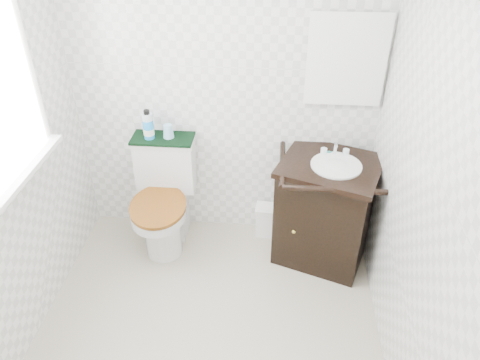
# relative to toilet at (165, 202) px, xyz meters

# --- Properties ---
(floor) EXTENTS (2.40, 2.40, 0.00)m
(floor) POSITION_rel_toilet_xyz_m (0.44, -0.97, -0.37)
(floor) COLOR #A49784
(floor) RESTS_ON ground
(wall_back) EXTENTS (2.40, 0.00, 2.40)m
(wall_back) POSITION_rel_toilet_xyz_m (0.44, 0.23, 0.83)
(wall_back) COLOR silver
(wall_back) RESTS_ON ground
(wall_right) EXTENTS (0.00, 2.40, 2.40)m
(wall_right) POSITION_rel_toilet_xyz_m (1.54, -0.97, 0.83)
(wall_right) COLOR silver
(wall_right) RESTS_ON ground
(mirror) EXTENTS (0.50, 0.02, 0.60)m
(mirror) POSITION_rel_toilet_xyz_m (1.26, 0.21, 1.08)
(mirror) COLOR silver
(mirror) RESTS_ON wall_back
(toilet) EXTENTS (0.46, 0.66, 0.85)m
(toilet) POSITION_rel_toilet_xyz_m (0.00, 0.00, 0.00)
(toilet) COLOR silver
(toilet) RESTS_ON floor
(vanity) EXTENTS (0.81, 0.75, 0.92)m
(vanity) POSITION_rel_toilet_xyz_m (1.21, -0.06, 0.06)
(vanity) COLOR black
(vanity) RESTS_ON floor
(trash_bin) EXTENTS (0.20, 0.16, 0.27)m
(trash_bin) POSITION_rel_toilet_xyz_m (0.78, 0.13, -0.23)
(trash_bin) COLOR white
(trash_bin) RESTS_ON floor
(towel) EXTENTS (0.45, 0.22, 0.02)m
(towel) POSITION_rel_toilet_xyz_m (0.00, 0.12, 0.49)
(towel) COLOR black
(towel) RESTS_ON toilet
(mouthwash_bottle) EXTENTS (0.08, 0.08, 0.22)m
(mouthwash_bottle) POSITION_rel_toilet_xyz_m (-0.09, 0.11, 0.60)
(mouthwash_bottle) COLOR #1883D3
(mouthwash_bottle) RESTS_ON towel
(cup) EXTENTS (0.08, 0.08, 0.10)m
(cup) POSITION_rel_toilet_xyz_m (0.05, 0.13, 0.54)
(cup) COLOR #89C0E0
(cup) RESTS_ON towel
(soap_bar) EXTENTS (0.06, 0.04, 0.02)m
(soap_bar) POSITION_rel_toilet_xyz_m (1.20, 0.07, 0.46)
(soap_bar) COLOR #1A7F74
(soap_bar) RESTS_ON vanity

